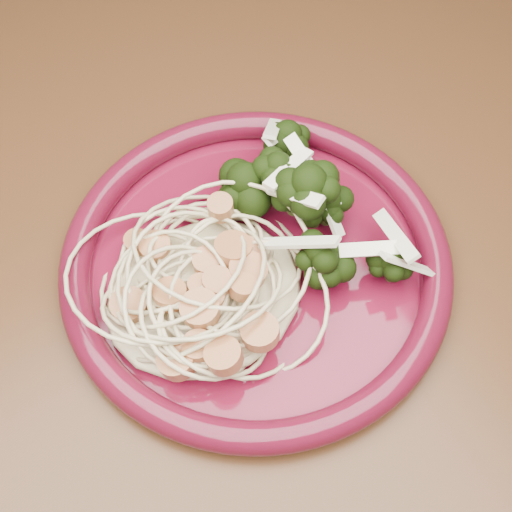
{
  "coord_description": "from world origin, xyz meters",
  "views": [
    {
      "loc": [
        -0.1,
        -0.25,
        1.22
      ],
      "look_at": [
        0.04,
        -0.02,
        0.77
      ],
      "focal_mm": 50.0,
      "sensor_mm": 36.0,
      "label": 1
    }
  ],
  "objects": [
    {
      "name": "spaghetti_pile",
      "position": [
        -0.0,
        -0.02,
        0.77
      ],
      "size": [
        0.16,
        0.14,
        0.03
      ],
      "primitive_type": "ellipsoid",
      "rotation": [
        0.0,
        0.0,
        0.11
      ],
      "color": "#CBBC8D",
      "rests_on": "dinner_plate"
    },
    {
      "name": "onion_garnish",
      "position": [
        0.1,
        -0.01,
        0.82
      ],
      "size": [
        0.08,
        0.1,
        0.05
      ],
      "primitive_type": null,
      "rotation": [
        0.0,
        0.0,
        0.11
      ],
      "color": "beige",
      "rests_on": "broccoli_pile"
    },
    {
      "name": "dinner_plate",
      "position": [
        0.04,
        -0.02,
        0.76
      ],
      "size": [
        0.32,
        0.32,
        0.02
      ],
      "rotation": [
        0.0,
        0.0,
        0.11
      ],
      "color": "#540A1D",
      "rests_on": "dining_table"
    },
    {
      "name": "broccoli_pile",
      "position": [
        0.1,
        -0.01,
        0.78
      ],
      "size": [
        0.11,
        0.16,
        0.05
      ],
      "primitive_type": "ellipsoid",
      "rotation": [
        0.0,
        0.0,
        0.11
      ],
      "color": "black",
      "rests_on": "dinner_plate"
    },
    {
      "name": "scallop_cluster",
      "position": [
        -0.0,
        -0.02,
        0.81
      ],
      "size": [
        0.15,
        0.15,
        0.04
      ],
      "primitive_type": null,
      "rotation": [
        0.0,
        0.0,
        0.11
      ],
      "color": "#BB7B4B",
      "rests_on": "spaghetti_pile"
    },
    {
      "name": "dining_table",
      "position": [
        0.0,
        0.0,
        0.65
      ],
      "size": [
        1.2,
        0.8,
        0.75
      ],
      "color": "#472814",
      "rests_on": "ground"
    }
  ]
}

